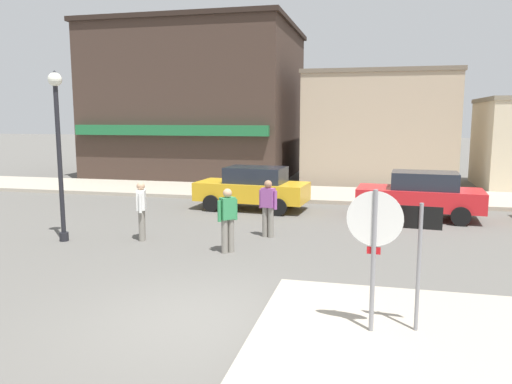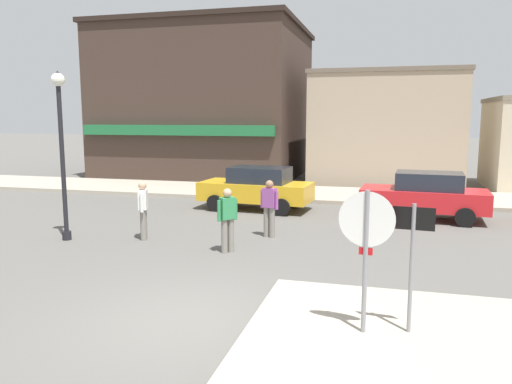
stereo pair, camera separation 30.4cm
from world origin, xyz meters
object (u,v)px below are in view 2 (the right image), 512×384
at_px(stop_sign, 366,243).
at_px(parked_car_second, 425,195).
at_px(one_way_sign, 412,255).
at_px(pedestrian_kerb_side, 269,207).
at_px(pedestrian_crossing_far, 143,209).
at_px(parked_car_nearest, 257,187).
at_px(pedestrian_crossing_near, 228,218).
at_px(lamp_post, 61,132).

xyz_separation_m(stop_sign, parked_car_second, (1.48, 9.77, -0.71)).
bearing_deg(one_way_sign, pedestrian_kerb_side, 121.12).
bearing_deg(one_way_sign, pedestrian_crossing_far, 145.36).
height_order(parked_car_nearest, pedestrian_crossing_near, pedestrian_crossing_near).
relative_size(lamp_post, pedestrian_crossing_near, 2.82).
distance_m(stop_sign, parked_car_second, 9.90).
relative_size(pedestrian_crossing_far, pedestrian_kerb_side, 1.00).
height_order(parked_car_second, pedestrian_kerb_side, pedestrian_kerb_side).
bearing_deg(parked_car_nearest, lamp_post, -124.13).
xyz_separation_m(stop_sign, pedestrian_crossing_far, (-6.15, 4.88, -0.65)).
xyz_separation_m(pedestrian_crossing_near, pedestrian_kerb_side, (0.63, 1.82, 0.00)).
bearing_deg(pedestrian_crossing_far, parked_car_nearest, 70.35).
xyz_separation_m(lamp_post, parked_car_second, (9.67, 5.46, -2.15)).
bearing_deg(stop_sign, lamp_post, 152.24).
height_order(stop_sign, pedestrian_crossing_near, stop_sign).
bearing_deg(pedestrian_kerb_side, pedestrian_crossing_near, -109.02).
relative_size(one_way_sign, pedestrian_crossing_near, 1.30).
height_order(parked_car_second, pedestrian_crossing_far, pedestrian_crossing_far).
bearing_deg(one_way_sign, lamp_post, 154.94).
bearing_deg(one_way_sign, pedestrian_crossing_near, 135.91).
xyz_separation_m(lamp_post, pedestrian_crossing_near, (4.68, -0.10, -2.09)).
height_order(lamp_post, pedestrian_kerb_side, lamp_post).
height_order(one_way_sign, pedestrian_kerb_side, one_way_sign).
distance_m(lamp_post, pedestrian_kerb_side, 5.96).
relative_size(one_way_sign, parked_car_second, 0.51).
bearing_deg(pedestrian_kerb_side, parked_car_second, 40.54).
xyz_separation_m(pedestrian_crossing_far, pedestrian_kerb_side, (3.26, 1.16, 0.00)).
distance_m(parked_car_second, pedestrian_crossing_near, 7.47).
height_order(lamp_post, pedestrian_crossing_near, lamp_post).
relative_size(parked_car_nearest, pedestrian_crossing_near, 2.56).
height_order(one_way_sign, pedestrian_crossing_far, one_way_sign).
bearing_deg(one_way_sign, stop_sign, -165.24).
xyz_separation_m(lamp_post, pedestrian_crossing_far, (2.04, 0.57, -2.09)).
height_order(pedestrian_crossing_near, pedestrian_crossing_far, same).
distance_m(stop_sign, parked_car_nearest, 10.95).
height_order(stop_sign, pedestrian_kerb_side, stop_sign).
bearing_deg(lamp_post, pedestrian_crossing_far, 15.49).
height_order(stop_sign, lamp_post, lamp_post).
distance_m(parked_car_nearest, pedestrian_crossing_near, 5.89).
height_order(stop_sign, parked_car_nearest, stop_sign).
bearing_deg(pedestrian_kerb_side, parked_car_nearest, 109.49).
height_order(parked_car_second, pedestrian_crossing_near, pedestrian_crossing_near).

